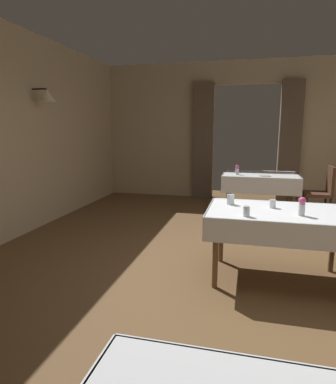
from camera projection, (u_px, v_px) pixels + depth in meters
ground at (233, 278)px, 3.52m from camera, size 10.08×10.08×0.00m
wall_back at (246, 131)px, 7.22m from camera, size 6.40×0.27×3.00m
dining_table_mid at (279, 219)px, 3.37m from camera, size 1.45×0.92×0.75m
dining_table_far at (260, 179)px, 6.09m from camera, size 1.35×1.01×0.75m
chair_far_right at (322, 190)px, 5.76m from camera, size 0.44×0.44×0.93m
flower_vase_mid at (302, 206)px, 3.13m from camera, size 0.07×0.07×0.18m
glass_mid_b at (273, 204)px, 3.45m from camera, size 0.06×0.06×0.09m
glass_mid_c at (230, 199)px, 3.61m from camera, size 0.08×0.08×0.11m
glass_mid_d at (246, 211)px, 3.12m from camera, size 0.06×0.06×0.10m
flower_vase_far at (237, 169)px, 5.95m from camera, size 0.07×0.07×0.17m
plate_far_b at (289, 173)px, 6.10m from camera, size 0.20×0.20×0.01m
plate_far_c at (265, 176)px, 5.76m from camera, size 0.21×0.21×0.01m
glass_far_d at (237, 170)px, 6.26m from camera, size 0.07×0.07×0.09m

